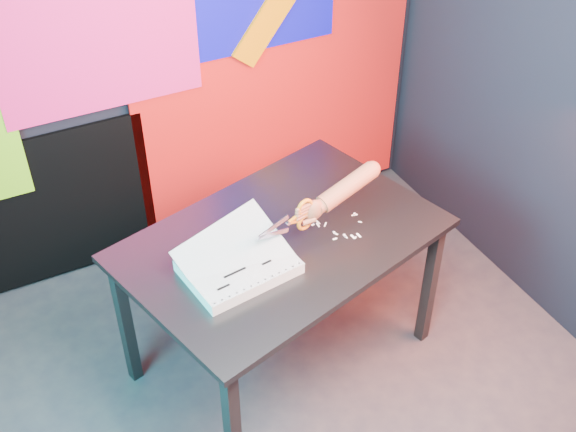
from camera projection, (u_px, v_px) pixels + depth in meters
room at (296, 185)px, 2.29m from camera, size 3.01×3.01×2.71m
backdrop at (169, 91)px, 3.57m from camera, size 2.88×0.05×2.08m
work_table at (282, 252)px, 3.07m from camera, size 1.48×1.18×0.75m
printout_stack at (239, 266)px, 2.83m from camera, size 0.47×0.36×0.22m
scissors at (301, 216)px, 2.89m from camera, size 0.27×0.06×0.15m
hand_forearm at (342, 191)px, 2.98m from camera, size 0.43×0.13×0.15m
paper_clippings at (340, 229)px, 3.06m from camera, size 0.22×0.18×0.00m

